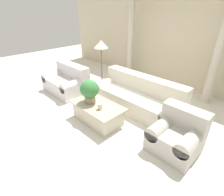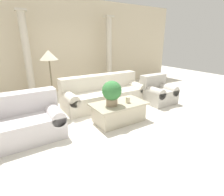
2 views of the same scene
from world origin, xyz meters
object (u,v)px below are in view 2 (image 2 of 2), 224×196
(floor_lamp, at_px, (49,60))
(sofa_long, at_px, (104,93))
(loveseat, at_px, (23,121))
(armchair, at_px, (158,92))
(coffee_table, at_px, (119,112))
(potted_plant, at_px, (112,92))

(floor_lamp, bearing_deg, sofa_long, -0.74)
(loveseat, xyz_separation_m, armchair, (3.69, 0.06, -0.01))
(sofa_long, xyz_separation_m, floor_lamp, (-1.44, 0.02, 1.04))
(coffee_table, relative_size, potted_plant, 2.27)
(armchair, bearing_deg, coffee_table, -164.87)
(potted_plant, relative_size, floor_lamp, 0.35)
(sofa_long, relative_size, floor_lamp, 1.51)
(potted_plant, distance_m, armchair, 2.05)
(armchair, bearing_deg, floor_lamp, 166.10)
(loveseat, relative_size, coffee_table, 1.12)
(loveseat, height_order, potted_plant, potted_plant)
(loveseat, xyz_separation_m, floor_lamp, (0.78, 0.78, 1.04))
(loveseat, distance_m, floor_lamp, 1.52)
(coffee_table, distance_m, armchair, 1.79)
(loveseat, bearing_deg, coffee_table, -11.61)
(loveseat, bearing_deg, sofa_long, 18.97)
(floor_lamp, distance_m, armchair, 3.17)
(coffee_table, xyz_separation_m, potted_plant, (-0.22, -0.04, 0.53))
(loveseat, xyz_separation_m, coffee_table, (1.96, -0.40, -0.11))
(sofa_long, distance_m, coffee_table, 1.20)
(coffee_table, bearing_deg, loveseat, 168.39)
(potted_plant, bearing_deg, floor_lamp, 128.14)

